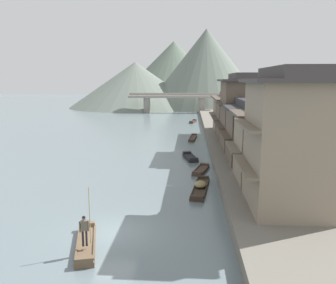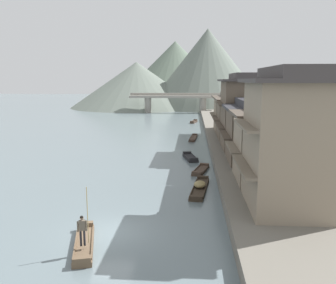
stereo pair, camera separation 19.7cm
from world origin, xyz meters
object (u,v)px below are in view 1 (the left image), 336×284
house_waterfront_second (272,143)px  house_waterfront_far (238,116)px  house_waterfront_tall (252,131)px  stone_bridge (174,100)px  boat_midriver_drifting (190,158)px  house_waterfront_nearest (288,140)px  house_waterfront_narrow (243,111)px  boat_foreground_poled (86,244)px  boat_moored_second (193,138)px  house_waterfront_end (231,111)px  boat_moored_far (201,170)px  boat_moored_third (200,187)px  boat_moored_nearest (193,122)px  boatman_person (85,227)px

house_waterfront_second → house_waterfront_far: size_ratio=0.92×
house_waterfront_far → house_waterfront_tall: bearing=-92.5°
stone_bridge → boat_midriver_drifting: bearing=-85.4°
house_waterfront_nearest → stone_bridge: bearing=98.2°
house_waterfront_narrow → house_waterfront_far: 7.54m
house_waterfront_tall → house_waterfront_far: (0.63, 14.67, -0.01)m
boat_foreground_poled → boat_moored_second: (5.87, 34.98, -0.04)m
house_waterfront_end → boat_moored_second: bearing=-147.3°
house_waterfront_narrow → house_waterfront_far: (0.46, 7.41, -1.30)m
boat_moored_far → house_waterfront_tall: bearing=16.1°
boat_foreground_poled → house_waterfront_narrow: 27.73m
boat_moored_third → boat_midriver_drifting: (-0.85, 11.14, -0.07)m
boat_moored_second → stone_bridge: bearing=96.6°
boat_moored_nearest → house_waterfront_nearest: size_ratio=0.43×
boatman_person → house_waterfront_nearest: bearing=25.8°
boat_moored_second → house_waterfront_tall: house_waterfront_tall is taller
boat_midriver_drifting → house_waterfront_tall: bearing=-33.0°
boat_foreground_poled → house_waterfront_narrow: house_waterfront_narrow is taller
house_waterfront_second → house_waterfront_tall: 6.68m
boatman_person → boat_moored_nearest: (5.76, 56.28, -1.35)m
boatman_person → boat_moored_far: (6.32, 16.78, -1.38)m
boat_moored_third → house_waterfront_second: bearing=5.4°
boat_foreground_poled → house_waterfront_narrow: bearing=64.5°
boat_foreground_poled → house_waterfront_narrow: (11.74, 24.63, 4.98)m
house_waterfront_tall → house_waterfront_end: bearing=89.1°
boat_moored_nearest → house_waterfront_far: bearing=-75.2°
boat_moored_nearest → boat_moored_third: 45.26m
boat_moored_nearest → stone_bridge: bearing=102.8°
house_waterfront_nearest → boat_moored_second: bearing=100.6°
boat_moored_nearest → house_waterfront_end: size_ratio=0.57×
boat_moored_third → house_waterfront_nearest: house_waterfront_nearest is taller
boat_midriver_drifting → house_waterfront_tall: house_waterfront_tall is taller
boat_moored_nearest → house_waterfront_nearest: 51.37m
boat_midriver_drifting → boat_moored_nearest: bearing=89.2°
boat_moored_third → boat_moored_second: bearing=91.1°
house_waterfront_second → house_waterfront_tall: same height
boat_foreground_poled → boat_moored_third: size_ratio=0.78×
house_waterfront_second → house_waterfront_end: size_ratio=1.03×
boat_moored_third → stone_bridge: 67.45m
boatman_person → boat_moored_nearest: 56.59m
house_waterfront_nearest → house_waterfront_far: house_waterfront_nearest is taller
boat_moored_second → house_waterfront_far: size_ratio=0.81×
boat_moored_far → boatman_person: bearing=-110.6°
house_waterfront_tall → stone_bridge: 60.88m
house_waterfront_tall → house_waterfront_narrow: house_waterfront_narrow is taller
boat_moored_nearest → boatman_person: bearing=-95.8°
house_waterfront_nearest → boat_midriver_drifting: bearing=109.8°
boat_moored_third → boat_moored_far: 5.77m
boat_moored_nearest → house_waterfront_narrow: 31.73m
boat_foreground_poled → boat_moored_third: bearing=58.0°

